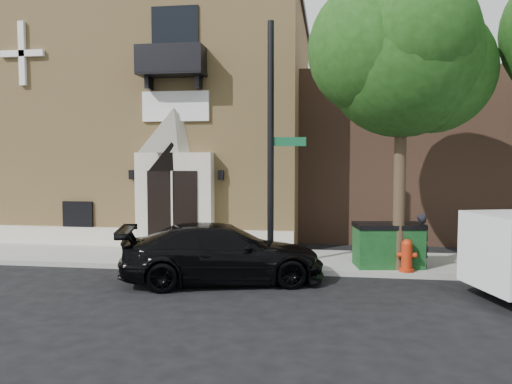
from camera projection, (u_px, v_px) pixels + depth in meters
ground at (180, 271)px, 14.00m from camera, size 120.00×120.00×0.00m
sidewalk at (226, 259)px, 15.33m from camera, size 42.00×3.00×0.15m
church at (167, 124)px, 21.96m from camera, size 12.20×11.01×9.30m
street_tree_left at (404, 55)px, 13.06m from camera, size 4.97×4.38×7.77m
black_sedan at (223, 253)px, 12.73m from camera, size 5.52×3.35×1.50m
street_sign at (271, 145)px, 13.70m from camera, size 1.18×1.05×6.72m
fire_hydrant at (407, 256)px, 13.27m from camera, size 0.50×0.40×0.87m
dumpster at (388, 245)px, 13.89m from camera, size 1.99×1.32×1.21m
planter at (185, 240)px, 16.20m from camera, size 0.69×0.61×0.73m
pedestrian_near at (420, 240)px, 13.76m from camera, size 0.64×0.54×1.50m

